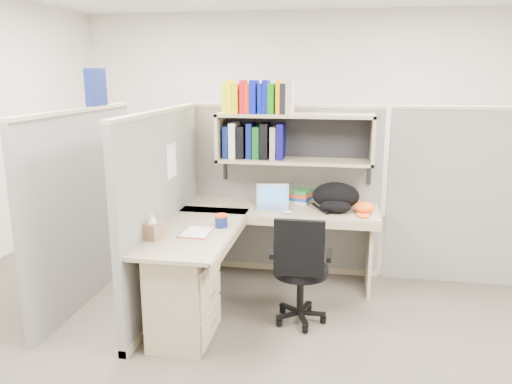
% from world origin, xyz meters
% --- Properties ---
extents(ground, '(6.00, 6.00, 0.00)m').
position_xyz_m(ground, '(0.00, 0.00, 0.00)').
color(ground, '#3C362E').
rests_on(ground, ground).
extents(room_shell, '(6.00, 6.00, 6.00)m').
position_xyz_m(room_shell, '(0.00, 0.00, 1.62)').
color(room_shell, beige).
rests_on(room_shell, ground).
extents(cubicle, '(3.79, 1.84, 1.95)m').
position_xyz_m(cubicle, '(-0.37, 0.45, 0.91)').
color(cubicle, '#62625D').
rests_on(cubicle, ground).
extents(desk, '(1.74, 1.75, 0.73)m').
position_xyz_m(desk, '(-0.41, -0.29, 0.44)').
color(desk, gray).
rests_on(desk, ground).
extents(laptop, '(0.34, 0.34, 0.21)m').
position_xyz_m(laptop, '(-0.07, 0.52, 0.84)').
color(laptop, '#AAAAAE').
rests_on(laptop, desk).
extents(backpack, '(0.45, 0.37, 0.24)m').
position_xyz_m(backpack, '(0.49, 0.53, 0.85)').
color(backpack, black).
rests_on(backpack, desk).
extents(orange_cap, '(0.20, 0.23, 0.10)m').
position_xyz_m(orange_cap, '(0.73, 0.51, 0.78)').
color(orange_cap, '#EB5A14').
rests_on(orange_cap, desk).
extents(snack_canister, '(0.10, 0.10, 0.10)m').
position_xyz_m(snack_canister, '(-0.39, -0.11, 0.78)').
color(snack_canister, navy).
rests_on(snack_canister, desk).
extents(tissue_box, '(0.15, 0.15, 0.19)m').
position_xyz_m(tissue_box, '(-0.81, -0.47, 0.83)').
color(tissue_box, '#87684D').
rests_on(tissue_box, desk).
extents(mouse, '(0.10, 0.08, 0.03)m').
position_xyz_m(mouse, '(0.08, 0.36, 0.75)').
color(mouse, '#90A5CC').
rests_on(mouse, desk).
extents(paper_cup, '(0.09, 0.09, 0.11)m').
position_xyz_m(paper_cup, '(-0.03, 0.76, 0.79)').
color(paper_cup, silver).
rests_on(paper_cup, desk).
extents(book_stack, '(0.24, 0.28, 0.12)m').
position_xyz_m(book_stack, '(0.17, 0.80, 0.79)').
color(book_stack, slate).
rests_on(book_stack, desk).
extents(loose_paper, '(0.20, 0.27, 0.00)m').
position_xyz_m(loose_paper, '(-0.54, -0.26, 0.73)').
color(loose_paper, silver).
rests_on(loose_paper, desk).
extents(task_chair, '(0.46, 0.43, 0.89)m').
position_xyz_m(task_chair, '(0.25, -0.19, 0.32)').
color(task_chair, black).
rests_on(task_chair, ground).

